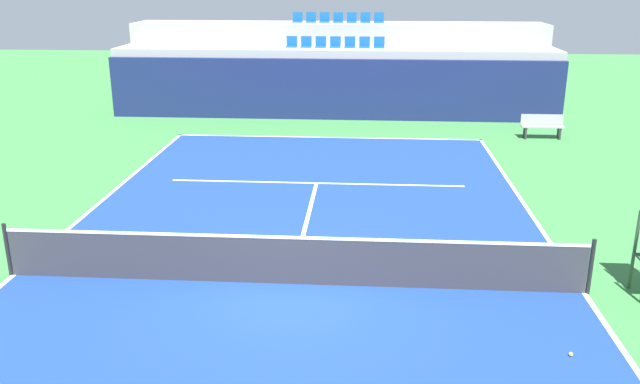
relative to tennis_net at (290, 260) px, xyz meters
The scene contains 15 objects.
ground_plane 0.51m from the tennis_net, ahead, with size 80.00×80.00×0.00m, color #387A3D.
court_surface 0.50m from the tennis_net, ahead, with size 11.00×24.00×0.01m, color navy.
baseline_far 11.96m from the tennis_net, 90.00° to the left, with size 11.00×0.10×0.00m, color white.
sideline_left 5.47m from the tennis_net, behind, with size 0.10×24.00×0.00m, color white.
sideline_right 5.47m from the tennis_net, ahead, with size 0.10×24.00×0.00m, color white.
service_line_far 6.42m from the tennis_net, 90.00° to the left, with size 8.26×0.10×0.00m, color white.
centre_service_line 3.24m from the tennis_net, 90.00° to the left, with size 0.10×6.40×0.00m, color white.
back_wall 15.22m from the tennis_net, 90.00° to the left, with size 18.24×0.30×2.43m, color navy.
stands_tier_lower 16.58m from the tennis_net, 90.00° to the left, with size 18.24×2.40×2.74m, color #9E9E99.
stands_tier_upper 19.00m from the tennis_net, 90.00° to the left, with size 18.24×2.40×3.59m, color #9E9E99.
seating_row_lower 16.82m from the tennis_net, 90.00° to the left, with size 4.09×0.44×0.44m.
seating_row_upper 19.32m from the tennis_net, 90.00° to the left, with size 4.09×0.44×0.44m.
tennis_net is the anchor object (origin of this frame).
player_bench 14.60m from the tennis_net, 58.33° to the left, with size 1.50×0.40×0.85m.
tennis_ball_2 5.10m from the tennis_net, 25.49° to the right, with size 0.07×0.07×0.07m, color #CCE033.
Camera 1 is at (1.37, -11.27, 5.57)m, focal length 37.01 mm.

